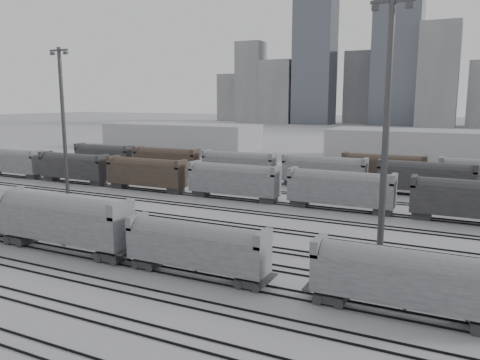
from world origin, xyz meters
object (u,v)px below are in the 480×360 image
at_px(hopper_car_a, 63,218).
at_px(hopper_car_c, 407,277).
at_px(light_mast_c, 386,125).
at_px(hopper_car_b, 196,245).

bearing_deg(hopper_car_a, hopper_car_c, 0.00).
distance_m(hopper_car_c, light_mast_c, 16.41).
distance_m(hopper_car_b, light_mast_c, 21.08).
relative_size(hopper_car_a, hopper_car_b, 1.20).
height_order(hopper_car_c, light_mast_c, light_mast_c).
bearing_deg(hopper_car_b, hopper_car_c, 0.00).
distance_m(hopper_car_a, hopper_car_c, 33.61).
height_order(hopper_car_a, hopper_car_c, hopper_car_a).
xyz_separation_m(hopper_car_a, hopper_car_c, (33.61, 0.00, -0.55)).
bearing_deg(hopper_car_c, light_mast_c, 107.49).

